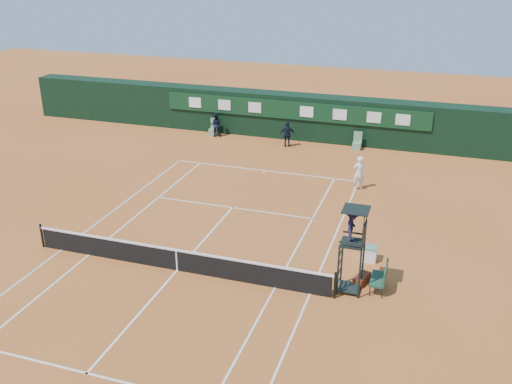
% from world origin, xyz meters
% --- Properties ---
extents(ground, '(90.00, 90.00, 0.00)m').
position_xyz_m(ground, '(0.00, 0.00, 0.00)').
color(ground, '#BB642C').
rests_on(ground, ground).
extents(court_lines, '(11.05, 23.85, 0.01)m').
position_xyz_m(court_lines, '(0.00, 0.00, 0.01)').
color(court_lines, silver).
rests_on(court_lines, ground).
extents(tennis_net, '(12.90, 0.10, 1.10)m').
position_xyz_m(tennis_net, '(0.00, 0.00, 0.51)').
color(tennis_net, black).
rests_on(tennis_net, ground).
extents(back_wall, '(40.00, 1.65, 3.00)m').
position_xyz_m(back_wall, '(0.00, 18.74, 1.51)').
color(back_wall, black).
rests_on(back_wall, ground).
extents(linesman_chair_left, '(0.55, 0.50, 1.15)m').
position_xyz_m(linesman_chair_left, '(-5.50, 17.48, 0.32)').
color(linesman_chair_left, '#619466').
rests_on(linesman_chair_left, ground).
extents(linesman_chair_right, '(0.55, 0.50, 1.15)m').
position_xyz_m(linesman_chair_right, '(4.50, 17.48, 0.32)').
color(linesman_chair_right, '#5F9268').
rests_on(linesman_chair_right, ground).
extents(umpire_chair, '(0.96, 0.95, 3.42)m').
position_xyz_m(umpire_chair, '(6.82, 0.67, 2.46)').
color(umpire_chair, black).
rests_on(umpire_chair, ground).
extents(player_bench, '(0.56, 1.20, 1.10)m').
position_xyz_m(player_bench, '(7.96, 1.10, 0.60)').
color(player_bench, '#19402C').
rests_on(player_bench, ground).
extents(tennis_bag, '(0.63, 0.96, 0.33)m').
position_xyz_m(tennis_bag, '(7.20, 1.37, 0.17)').
color(tennis_bag, black).
rests_on(tennis_bag, ground).
extents(cooler, '(0.57, 0.57, 0.65)m').
position_xyz_m(cooler, '(7.25, 3.24, 0.33)').
color(cooler, white).
rests_on(cooler, ground).
extents(tennis_ball, '(0.06, 0.06, 0.06)m').
position_xyz_m(tennis_ball, '(3.29, 11.16, 0.03)').
color(tennis_ball, '#D0EA36').
rests_on(tennis_ball, ground).
extents(player, '(0.81, 0.76, 1.87)m').
position_xyz_m(player, '(5.60, 10.78, 0.93)').
color(player, white).
rests_on(player, ground).
extents(ball_kid_left, '(0.93, 0.81, 1.65)m').
position_xyz_m(ball_kid_left, '(-5.24, 17.27, 0.82)').
color(ball_kid_left, black).
rests_on(ball_kid_left, ground).
extents(ball_kid_right, '(1.05, 0.63, 1.67)m').
position_xyz_m(ball_kid_right, '(0.07, 16.61, 0.84)').
color(ball_kid_right, black).
rests_on(ball_kid_right, ground).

